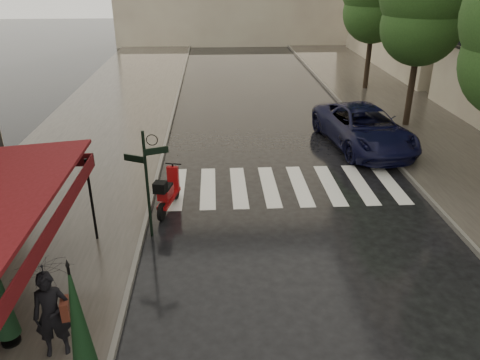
{
  "coord_description": "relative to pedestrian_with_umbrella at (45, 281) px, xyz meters",
  "views": [
    {
      "loc": [
        0.64,
        -8.35,
        6.96
      ],
      "look_at": [
        1.31,
        3.56,
        1.4
      ],
      "focal_mm": 35.0,
      "sensor_mm": 36.0,
      "label": 1
    }
  ],
  "objects": [
    {
      "name": "signpost",
      "position": [
        1.28,
        4.36,
        0.03
      ],
      "size": [
        1.17,
        0.29,
        3.1
      ],
      "color": "black",
      "rests_on": "ground"
    },
    {
      "name": "sidewalk_near",
      "position": [
        -2.03,
        13.36,
        -1.74
      ],
      "size": [
        6.0,
        60.0,
        0.12
      ],
      "primitive_type": "cube",
      "color": "#38332D",
      "rests_on": "ground"
    },
    {
      "name": "sidewalk_far",
      "position": [
        12.72,
        13.36,
        -1.74
      ],
      "size": [
        5.5,
        60.0,
        0.12
      ],
      "primitive_type": "cube",
      "color": "#38332D",
      "rests_on": "ground"
    },
    {
      "name": "crosswalk",
      "position": [
        5.44,
        7.36,
        -1.8
      ],
      "size": [
        7.85,
        3.2,
        0.01
      ],
      "color": "silver",
      "rests_on": "ground"
    },
    {
      "name": "curb_far",
      "position": [
        9.92,
        13.36,
        -1.73
      ],
      "size": [
        0.12,
        60.0,
        0.16
      ],
      "primitive_type": "cube",
      "color": "#595651",
      "rests_on": "ground"
    },
    {
      "name": "curb_near",
      "position": [
        1.02,
        13.36,
        -1.73
      ],
      "size": [
        0.12,
        60.0,
        0.16
      ],
      "primitive_type": "cube",
      "color": "#595651",
      "rests_on": "ground"
    },
    {
      "name": "ground",
      "position": [
        2.47,
        1.36,
        -1.8
      ],
      "size": [
        120.0,
        120.0,
        0.0
      ],
      "primitive_type": "plane",
      "color": "black",
      "rests_on": "ground"
    },
    {
      "name": "parked_car",
      "position": [
        9.2,
        11.0,
        -0.99
      ],
      "size": [
        3.48,
        6.17,
        1.63
      ],
      "primitive_type": "imported",
      "rotation": [
        0.0,
        0.0,
        0.14
      ],
      "color": "black",
      "rests_on": "ground"
    },
    {
      "name": "pedestrian_with_umbrella",
      "position": [
        0.0,
        0.0,
        0.0
      ],
      "size": [
        1.27,
        1.29,
        2.53
      ],
      "rotation": [
        0.0,
        0.0,
        0.2
      ],
      "color": "black",
      "rests_on": "sidewalk_near"
    },
    {
      "name": "scooter",
      "position": [
        1.61,
        5.87,
        -1.21
      ],
      "size": [
        0.76,
        1.91,
        1.27
      ],
      "rotation": [
        0.0,
        0.0,
        -0.23
      ],
      "color": "black",
      "rests_on": "ground"
    },
    {
      "name": "parasol_front",
      "position": [
        0.82,
        -0.97,
        -0.21
      ],
      "size": [
        0.49,
        0.49,
        2.73
      ],
      "color": "black",
      "rests_on": "sidewalk_near"
    }
  ]
}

